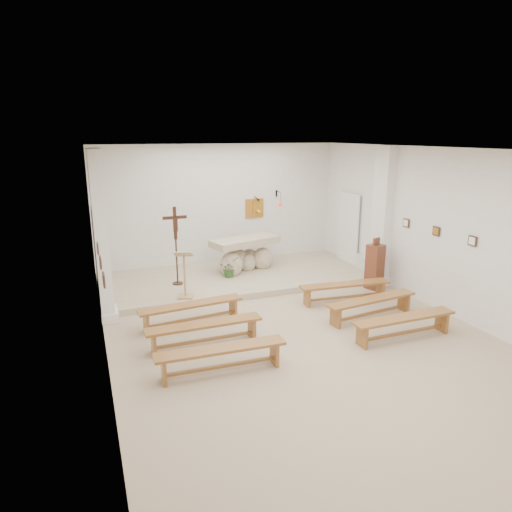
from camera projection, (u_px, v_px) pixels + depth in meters
name	position (u px, v px, depth m)	size (l,w,h in m)	color
ground	(294.00, 332.00, 8.96)	(7.00, 10.00, 0.00)	tan
wall_left	(100.00, 264.00, 7.30)	(0.02, 10.00, 3.50)	white
wall_right	(444.00, 231.00, 9.71)	(0.02, 10.00, 3.50)	white
wall_back	(220.00, 207.00, 13.00)	(7.00, 0.02, 3.50)	white
ceiling	(298.00, 150.00, 8.05)	(7.00, 10.00, 0.02)	silver
sanctuary_platform	(237.00, 277.00, 12.10)	(6.98, 3.00, 0.15)	#BDAF91
pilaster_left	(101.00, 238.00, 9.15)	(0.26, 0.55, 3.50)	white
pilaster_right	(382.00, 216.00, 11.47)	(0.26, 0.55, 3.50)	white
gold_wall_relief	(255.00, 208.00, 13.37)	(0.55, 0.04, 0.55)	gold
sanctuary_lamp	(280.00, 203.00, 13.34)	(0.11, 0.36, 0.44)	black
station_frame_left_front	(104.00, 280.00, 6.59)	(0.03, 0.20, 0.20)	#3D271B
station_frame_left_mid	(100.00, 262.00, 7.50)	(0.03, 0.20, 0.20)	#3D271B
station_frame_left_rear	(98.00, 248.00, 8.40)	(0.03, 0.20, 0.20)	#3D271B
station_frame_right_front	(472.00, 241.00, 8.99)	(0.03, 0.20, 0.20)	#3D271B
station_frame_right_mid	(436.00, 231.00, 9.89)	(0.03, 0.20, 0.20)	#3D271B
station_frame_right_rear	(406.00, 223.00, 10.79)	(0.03, 0.20, 0.20)	#3D271B
radiator_left	(103.00, 296.00, 10.14)	(0.10, 0.85, 0.52)	silver
radiator_right	(365.00, 265.00, 12.51)	(0.10, 0.85, 0.52)	silver
altar	(244.00, 257.00, 12.41)	(2.02, 1.23, 0.98)	beige
lectern	(184.00, 274.00, 10.27)	(0.48, 0.44, 1.12)	tan
crucifix_stand	(176.00, 240.00, 11.05)	(0.58, 0.25, 1.93)	#371A11
potted_plant	(229.00, 267.00, 11.84)	(0.46, 0.40, 0.52)	#274E1F
donation_pedestal	(375.00, 266.00, 11.33)	(0.44, 0.44, 1.30)	brown
bench_left_front	(191.00, 309.00, 9.22)	(2.16, 0.55, 0.45)	brown
bench_right_front	(345.00, 288.00, 10.46)	(2.16, 0.54, 0.45)	brown
bench_left_second	(204.00, 329.00, 8.28)	(2.14, 0.36, 0.45)	brown
bench_right_second	(371.00, 303.00, 9.52)	(2.16, 0.59, 0.45)	brown
bench_left_third	(221.00, 354.00, 7.34)	(2.15, 0.42, 0.45)	brown
bench_right_third	(404.00, 322.00, 8.58)	(2.14, 0.36, 0.45)	brown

